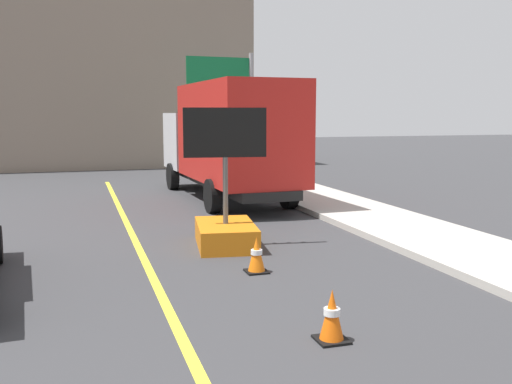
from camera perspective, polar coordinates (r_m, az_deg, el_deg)
name	(u,v)px	position (r m, az deg, el deg)	size (l,w,h in m)	color
arrow_board_trailer	(226,222)	(11.35, -3.01, -2.97)	(1.60, 1.94, 2.70)	orange
box_truck	(228,138)	(17.30, -2.76, 5.31)	(2.71, 7.95, 3.44)	black
highway_guide_sign	(233,92)	(23.59, -2.28, 9.78)	(2.79, 0.30, 5.00)	gray
far_building_block	(57,81)	(30.44, -19.03, 10.31)	(18.24, 6.40, 8.33)	gray
traffic_cone_mid_lane	(332,316)	(6.80, 7.48, -12.01)	(0.36, 0.36, 0.61)	black
traffic_cone_far_lane	(257,255)	(9.51, 0.05, -6.22)	(0.36, 0.36, 0.60)	black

